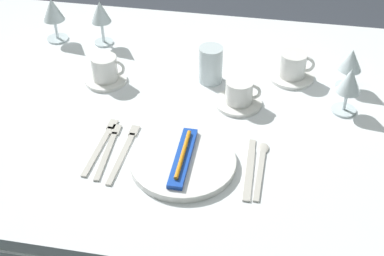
% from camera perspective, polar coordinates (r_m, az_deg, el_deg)
% --- Properties ---
extents(dining_table, '(1.80, 1.11, 0.74)m').
position_cam_1_polar(dining_table, '(1.52, 0.32, 0.22)').
color(dining_table, white).
rests_on(dining_table, ground).
extents(dinner_plate, '(0.26, 0.26, 0.02)m').
position_cam_1_polar(dinner_plate, '(1.26, -0.98, -3.72)').
color(dinner_plate, white).
rests_on(dinner_plate, dining_table).
extents(toothbrush_package, '(0.04, 0.21, 0.02)m').
position_cam_1_polar(toothbrush_package, '(1.25, -0.99, -3.16)').
color(toothbrush_package, blue).
rests_on(toothbrush_package, dinner_plate).
extents(fork_outer, '(0.02, 0.23, 0.00)m').
position_cam_1_polar(fork_outer, '(1.32, -7.36, -2.50)').
color(fork_outer, beige).
rests_on(fork_outer, dining_table).
extents(fork_inner, '(0.03, 0.21, 0.00)m').
position_cam_1_polar(fork_inner, '(1.33, -9.06, -2.22)').
color(fork_inner, beige).
rests_on(fork_inner, dining_table).
extents(fork_salad, '(0.03, 0.22, 0.00)m').
position_cam_1_polar(fork_salad, '(1.35, -9.82, -1.72)').
color(fork_salad, beige).
rests_on(fork_salad, dining_table).
extents(dinner_knife, '(0.02, 0.22, 0.00)m').
position_cam_1_polar(dinner_knife, '(1.26, 6.27, -4.58)').
color(dinner_knife, beige).
rests_on(dinner_knife, dining_table).
extents(spoon_soup, '(0.03, 0.21, 0.01)m').
position_cam_1_polar(spoon_soup, '(1.28, 7.54, -3.82)').
color(spoon_soup, beige).
rests_on(spoon_soup, dining_table).
extents(saucer_left, '(0.13, 0.13, 0.01)m').
position_cam_1_polar(saucer_left, '(1.47, 5.06, 2.76)').
color(saucer_left, white).
rests_on(saucer_left, dining_table).
extents(coffee_cup_left, '(0.10, 0.08, 0.07)m').
position_cam_1_polar(coffee_cup_left, '(1.45, 5.21, 3.97)').
color(coffee_cup_left, white).
rests_on(coffee_cup_left, saucer_left).
extents(saucer_right, '(0.13, 0.13, 0.01)m').
position_cam_1_polar(saucer_right, '(1.60, 10.72, 5.54)').
color(saucer_right, white).
rests_on(saucer_right, dining_table).
extents(coffee_cup_right, '(0.10, 0.08, 0.07)m').
position_cam_1_polar(coffee_cup_right, '(1.58, 10.96, 6.79)').
color(coffee_cup_right, white).
rests_on(coffee_cup_right, saucer_right).
extents(saucer_far, '(0.12, 0.12, 0.01)m').
position_cam_1_polar(saucer_far, '(1.58, -9.34, 5.19)').
color(saucer_far, white).
rests_on(saucer_far, dining_table).
extents(coffee_cup_far, '(0.10, 0.07, 0.07)m').
position_cam_1_polar(coffee_cup_far, '(1.56, -9.42, 6.46)').
color(coffee_cup_far, white).
rests_on(coffee_cup_far, saucer_far).
extents(wine_glass_centre, '(0.07, 0.07, 0.12)m').
position_cam_1_polar(wine_glass_centre, '(1.55, 16.89, 6.90)').
color(wine_glass_centre, silver).
rests_on(wine_glass_centre, dining_table).
extents(wine_glass_left, '(0.07, 0.07, 0.14)m').
position_cam_1_polar(wine_glass_left, '(1.45, 16.75, 4.70)').
color(wine_glass_left, silver).
rests_on(wine_glass_left, dining_table).
extents(wine_glass_right, '(0.07, 0.07, 0.15)m').
position_cam_1_polar(wine_glass_right, '(1.79, -14.88, 12.11)').
color(wine_glass_right, silver).
rests_on(wine_glass_right, dining_table).
extents(wine_glass_far, '(0.06, 0.06, 0.15)m').
position_cam_1_polar(wine_glass_far, '(1.73, -9.91, 12.09)').
color(wine_glass_far, silver).
rests_on(wine_glass_far, dining_table).
extents(drink_tumbler, '(0.07, 0.07, 0.11)m').
position_cam_1_polar(drink_tumbler, '(1.54, 2.04, 6.67)').
color(drink_tumbler, silver).
rests_on(drink_tumbler, dining_table).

